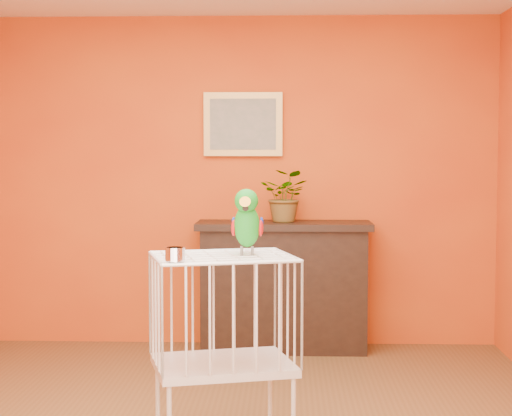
{
  "coord_description": "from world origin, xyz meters",
  "views": [
    {
      "loc": [
        0.35,
        -4.53,
        1.54
      ],
      "look_at": [
        0.2,
        -0.4,
        1.27
      ],
      "focal_mm": 60.0,
      "sensor_mm": 36.0,
      "label": 1
    }
  ],
  "objects": [
    {
      "name": "room_shell",
      "position": [
        0.0,
        0.0,
        1.58
      ],
      "size": [
        4.5,
        4.5,
        4.5
      ],
      "color": "#D25613",
      "rests_on": "ground"
    },
    {
      "name": "console_cabinet",
      "position": [
        0.32,
        2.02,
        0.5
      ],
      "size": [
        1.34,
        0.48,
        0.99
      ],
      "color": "black",
      "rests_on": "ground"
    },
    {
      "name": "potted_plant",
      "position": [
        0.34,
        2.01,
        1.15
      ],
      "size": [
        0.47,
        0.49,
        0.31
      ],
      "primitive_type": "imported",
      "rotation": [
        0.0,
        0.0,
        -0.31
      ],
      "color": "#26722D",
      "rests_on": "console_cabinet"
    },
    {
      "name": "framed_picture",
      "position": [
        0.0,
        2.22,
        1.75
      ],
      "size": [
        0.62,
        0.04,
        0.5
      ],
      "color": "#BB8D43",
      "rests_on": "room_shell"
    },
    {
      "name": "birdcage",
      "position": [
        0.03,
        -0.36,
        0.53
      ],
      "size": [
        0.78,
        0.67,
        1.03
      ],
      "rotation": [
        0.0,
        0.0,
        0.27
      ],
      "color": "silver",
      "rests_on": "ground"
    },
    {
      "name": "feed_cup",
      "position": [
        -0.17,
        -0.61,
        1.06
      ],
      "size": [
        0.09,
        0.09,
        0.07
      ],
      "primitive_type": "cylinder",
      "color": "silver",
      "rests_on": "birdcage"
    },
    {
      "name": "parrot",
      "position": [
        0.15,
        -0.34,
        1.2
      ],
      "size": [
        0.16,
        0.3,
        0.33
      ],
      "rotation": [
        0.0,
        0.0,
        -0.03
      ],
      "color": "#59544C",
      "rests_on": "birdcage"
    }
  ]
}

